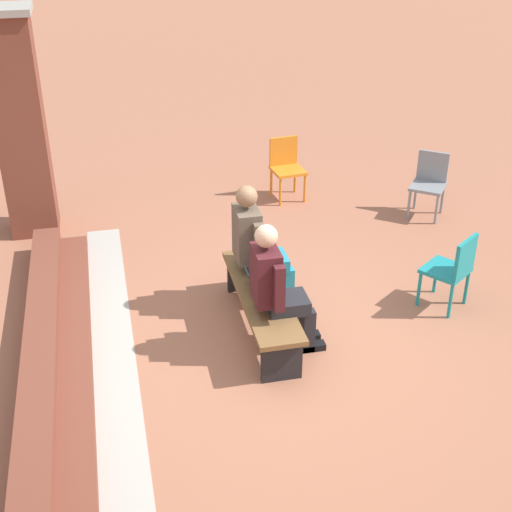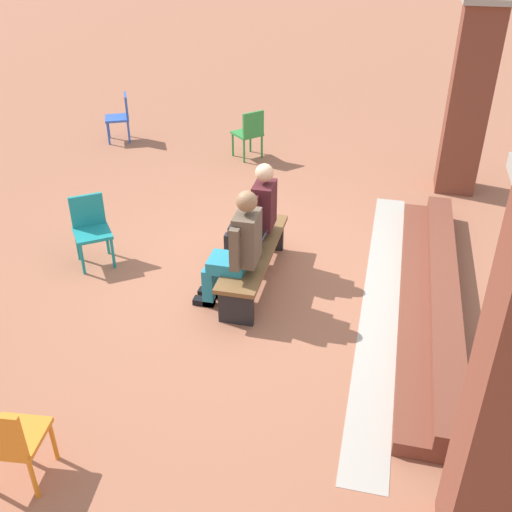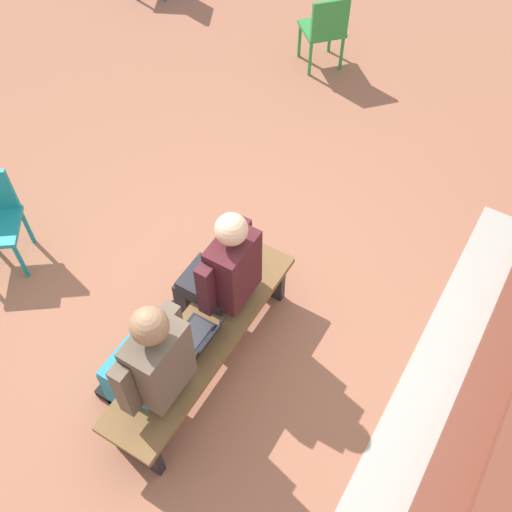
{
  "view_description": "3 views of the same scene",
  "coord_description": "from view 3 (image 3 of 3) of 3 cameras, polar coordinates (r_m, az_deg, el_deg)",
  "views": [
    {
      "loc": [
        -5.55,
        1.27,
        4.1
      ],
      "look_at": [
        0.0,
        0.01,
        0.97
      ],
      "focal_mm": 50.0,
      "sensor_mm": 36.0,
      "label": 1
    },
    {
      "loc": [
        5.88,
        1.27,
        3.88
      ],
      "look_at": [
        0.7,
        0.05,
        0.66
      ],
      "focal_mm": 42.0,
      "sensor_mm": 36.0,
      "label": 2
    },
    {
      "loc": [
        1.79,
        1.27,
        4.01
      ],
      "look_at": [
        -0.38,
        -0.03,
        0.72
      ],
      "focal_mm": 42.0,
      "sensor_mm": 36.0,
      "label": 3
    }
  ],
  "objects": [
    {
      "name": "ground_plane",
      "position": [
        4.57,
        -2.15,
        -8.87
      ],
      "size": [
        60.0,
        60.0,
        0.0
      ],
      "primitive_type": "plane",
      "color": "#9E6047"
    },
    {
      "name": "concrete_strip",
      "position": [
        4.3,
        12.76,
        -19.09
      ],
      "size": [
        5.22,
        0.4,
        0.01
      ],
      "primitive_type": "cube",
      "color": "#A8A399",
      "rests_on": "ground"
    },
    {
      "name": "brick_steps",
      "position": [
        4.24,
        20.32,
        -21.56
      ],
      "size": [
        4.42,
        0.6,
        0.3
      ],
      "color": "brown",
      "rests_on": "ground"
    },
    {
      "name": "bench",
      "position": [
        4.21,
        -4.96,
        -8.13
      ],
      "size": [
        1.8,
        0.44,
        0.45
      ],
      "color": "brown",
      "rests_on": "ground"
    },
    {
      "name": "person_student",
      "position": [
        4.07,
        -3.39,
        -1.58
      ],
      "size": [
        0.54,
        0.68,
        1.34
      ],
      "color": "#232328",
      "rests_on": "ground"
    },
    {
      "name": "person_adult",
      "position": [
        3.74,
        -10.3,
        -10.06
      ],
      "size": [
        0.56,
        0.71,
        1.38
      ],
      "color": "teal",
      "rests_on": "ground"
    },
    {
      "name": "laptop",
      "position": [
        4.05,
        -5.4,
        -7.77
      ],
      "size": [
        0.32,
        0.29,
        0.21
      ],
      "color": "black",
      "rests_on": "bench"
    },
    {
      "name": "plastic_chair_mid_courtyard",
      "position": [
        6.78,
        6.59,
        20.81
      ],
      "size": [
        0.59,
        0.59,
        0.84
      ],
      "color": "#2D893D",
      "rests_on": "ground"
    }
  ]
}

